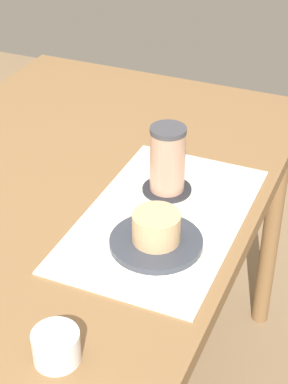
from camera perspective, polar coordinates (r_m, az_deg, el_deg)
dining_table at (r=1.33m, az=-8.49°, el=-3.47°), size 1.33×0.81×0.74m
placemat at (r=1.22m, az=1.73°, el=-2.29°), size 0.47×0.29×0.00m
pastry_plate at (r=1.15m, az=1.09°, el=-4.48°), size 0.17×0.17×0.01m
pastry at (r=1.13m, az=1.10°, el=-3.14°), size 0.09×0.09×0.05m
coffee_coaster at (r=1.29m, az=2.05°, el=0.26°), size 0.10×0.10×0.00m
coffee_mug at (r=1.26m, az=2.15°, el=3.01°), size 0.10×0.07×0.14m
teaspoon at (r=1.29m, az=7.82°, el=-0.21°), size 0.13×0.05×0.01m
sugar_bowl at (r=0.95m, az=-7.81°, el=-13.44°), size 0.07×0.07×0.05m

